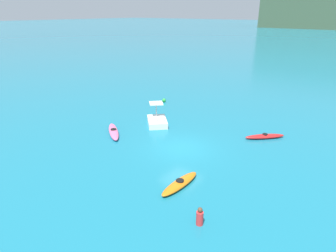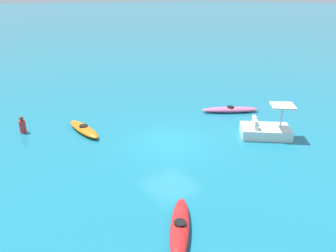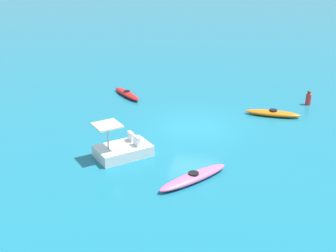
{
  "view_description": "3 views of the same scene",
  "coord_description": "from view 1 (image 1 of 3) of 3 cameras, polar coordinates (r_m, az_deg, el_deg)",
  "views": [
    {
      "loc": [
        10.66,
        -14.9,
        8.8
      ],
      "look_at": [
        -2.31,
        1.41,
        0.64
      ],
      "focal_mm": 31.44,
      "sensor_mm": 36.0,
      "label": 1
    },
    {
      "loc": [
        9.09,
        11.13,
        6.66
      ],
      "look_at": [
        -0.27,
        -0.56,
        0.62
      ],
      "focal_mm": 34.84,
      "sensor_mm": 36.0,
      "label": 2
    },
    {
      "loc": [
        -21.03,
        -4.3,
        8.8
      ],
      "look_at": [
        -2.05,
        0.88,
        0.76
      ],
      "focal_mm": 47.34,
      "sensor_mm": 36.0,
      "label": 3
    }
  ],
  "objects": [
    {
      "name": "kayak_pink",
      "position": [
        22.99,
        -10.51,
        -1.05
      ],
      "size": [
        3.19,
        2.58,
        0.37
      ],
      "color": "pink",
      "rests_on": "ground_plane"
    },
    {
      "name": "kayak_orange",
      "position": [
        16.11,
        2.32,
        -11.06
      ],
      "size": [
        0.69,
        2.98,
        0.37
      ],
      "color": "orange",
      "rests_on": "ground_plane"
    },
    {
      "name": "buoy_green",
      "position": [
        30.51,
        -0.78,
        5.01
      ],
      "size": [
        0.38,
        0.38,
        0.38
      ],
      "primitive_type": "sphere",
      "color": "green",
      "rests_on": "ground_plane"
    },
    {
      "name": "ground_plane",
      "position": [
        20.33,
        2.64,
        -4.28
      ],
      "size": [
        600.0,
        600.0,
        0.0
      ],
      "primitive_type": "plane",
      "color": "#19728C"
    },
    {
      "name": "pedal_boat_white",
      "position": [
        24.34,
        -2.12,
        1.04
      ],
      "size": [
        2.77,
        2.75,
        1.68
      ],
      "color": "white",
      "rests_on": "ground_plane"
    },
    {
      "name": "person_near_shore",
      "position": [
        13.55,
        6.17,
        -17.15
      ],
      "size": [
        0.35,
        0.35,
        0.88
      ],
      "color": "red",
      "rests_on": "ground_plane"
    },
    {
      "name": "kayak_red",
      "position": [
        22.88,
        18.25,
        -1.92
      ],
      "size": [
        2.47,
        2.58,
        0.37
      ],
      "color": "red",
      "rests_on": "ground_plane"
    }
  ]
}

